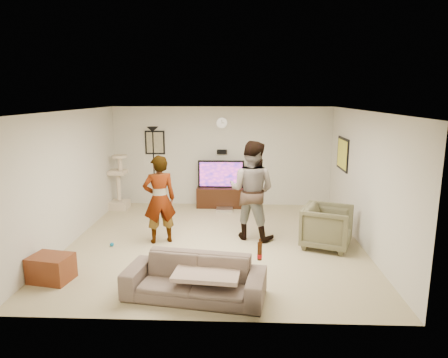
{
  "coord_description": "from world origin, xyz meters",
  "views": [
    {
      "loc": [
        0.46,
        -7.28,
        2.79
      ],
      "look_at": [
        0.16,
        0.2,
        1.2
      ],
      "focal_mm": 32.11,
      "sensor_mm": 36.0,
      "label": 1
    }
  ],
  "objects_px": {
    "armchair": "(327,227)",
    "side_table": "(51,268)",
    "tv": "(221,174)",
    "beer_bottle": "(260,251)",
    "cat_tree": "(118,182)",
    "tv_stand": "(221,197)",
    "sofa": "(195,278)",
    "person_left": "(159,199)",
    "floor_lamp": "(154,169)",
    "person_right": "(252,190)"
  },
  "relations": [
    {
      "from": "armchair",
      "to": "side_table",
      "type": "xyz_separation_m",
      "value": [
        -4.48,
        -1.57,
        -0.19
      ]
    },
    {
      "from": "tv",
      "to": "beer_bottle",
      "type": "distance_m",
      "value": 4.7
    },
    {
      "from": "cat_tree",
      "to": "beer_bottle",
      "type": "bearing_deg",
      "value": -53.07
    },
    {
      "from": "armchair",
      "to": "cat_tree",
      "type": "bearing_deg",
      "value": 84.22
    },
    {
      "from": "tv_stand",
      "to": "tv",
      "type": "height_order",
      "value": "tv"
    },
    {
      "from": "sofa",
      "to": "side_table",
      "type": "relative_size",
      "value": 3.25
    },
    {
      "from": "person_left",
      "to": "sofa",
      "type": "relative_size",
      "value": 0.87
    },
    {
      "from": "sofa",
      "to": "beer_bottle",
      "type": "distance_m",
      "value": 0.99
    },
    {
      "from": "tv_stand",
      "to": "armchair",
      "type": "distance_m",
      "value": 3.39
    },
    {
      "from": "cat_tree",
      "to": "tv",
      "type": "bearing_deg",
      "value": 6.56
    },
    {
      "from": "sofa",
      "to": "armchair",
      "type": "height_order",
      "value": "armchair"
    },
    {
      "from": "floor_lamp",
      "to": "sofa",
      "type": "height_order",
      "value": "floor_lamp"
    },
    {
      "from": "person_right",
      "to": "armchair",
      "type": "bearing_deg",
      "value": -176.32
    },
    {
      "from": "tv_stand",
      "to": "floor_lamp",
      "type": "xyz_separation_m",
      "value": [
        -1.61,
        -0.36,
        0.77
      ]
    },
    {
      "from": "tv",
      "to": "person_right",
      "type": "distance_m",
      "value": 2.33
    },
    {
      "from": "tv",
      "to": "cat_tree",
      "type": "height_order",
      "value": "cat_tree"
    },
    {
      "from": "tv_stand",
      "to": "cat_tree",
      "type": "relative_size",
      "value": 0.89
    },
    {
      "from": "person_left",
      "to": "armchair",
      "type": "xyz_separation_m",
      "value": [
        3.14,
        -0.14,
        -0.45
      ]
    },
    {
      "from": "tv_stand",
      "to": "cat_tree",
      "type": "height_order",
      "value": "cat_tree"
    },
    {
      "from": "tv_stand",
      "to": "cat_tree",
      "type": "xyz_separation_m",
      "value": [
        -2.52,
        -0.29,
        0.43
      ]
    },
    {
      "from": "cat_tree",
      "to": "armchair",
      "type": "height_order",
      "value": "cat_tree"
    },
    {
      "from": "cat_tree",
      "to": "sofa",
      "type": "bearing_deg",
      "value": -61.39
    },
    {
      "from": "tv",
      "to": "floor_lamp",
      "type": "bearing_deg",
      "value": -167.41
    },
    {
      "from": "beer_bottle",
      "to": "side_table",
      "type": "xyz_separation_m",
      "value": [
        -3.14,
        0.41,
        -0.49
      ]
    },
    {
      "from": "side_table",
      "to": "cat_tree",
      "type": "bearing_deg",
      "value": 91.89
    },
    {
      "from": "tv",
      "to": "person_right",
      "type": "height_order",
      "value": "person_right"
    },
    {
      "from": "sofa",
      "to": "person_right",
      "type": "bearing_deg",
      "value": 79.7
    },
    {
      "from": "cat_tree",
      "to": "side_table",
      "type": "bearing_deg",
      "value": -88.11
    },
    {
      "from": "cat_tree",
      "to": "person_left",
      "type": "xyz_separation_m",
      "value": [
        1.47,
        -2.23,
        0.16
      ]
    },
    {
      "from": "tv_stand",
      "to": "floor_lamp",
      "type": "bearing_deg",
      "value": -167.41
    },
    {
      "from": "floor_lamp",
      "to": "cat_tree",
      "type": "height_order",
      "value": "floor_lamp"
    },
    {
      "from": "armchair",
      "to": "person_right",
      "type": "bearing_deg",
      "value": 93.71
    },
    {
      "from": "tv_stand",
      "to": "person_right",
      "type": "distance_m",
      "value": 2.43
    },
    {
      "from": "tv_stand",
      "to": "armchair",
      "type": "height_order",
      "value": "armchair"
    },
    {
      "from": "beer_bottle",
      "to": "tv_stand",
      "type": "bearing_deg",
      "value": 99.21
    },
    {
      "from": "tv",
      "to": "person_left",
      "type": "height_order",
      "value": "person_left"
    },
    {
      "from": "tv_stand",
      "to": "beer_bottle",
      "type": "distance_m",
      "value": 4.72
    },
    {
      "from": "floor_lamp",
      "to": "beer_bottle",
      "type": "xyz_separation_m",
      "value": [
        2.36,
        -4.28,
        -0.33
      ]
    },
    {
      "from": "floor_lamp",
      "to": "side_table",
      "type": "height_order",
      "value": "floor_lamp"
    },
    {
      "from": "tv_stand",
      "to": "side_table",
      "type": "distance_m",
      "value": 4.85
    },
    {
      "from": "sofa",
      "to": "armchair",
      "type": "distance_m",
      "value": 2.99
    },
    {
      "from": "person_left",
      "to": "beer_bottle",
      "type": "distance_m",
      "value": 2.78
    },
    {
      "from": "tv_stand",
      "to": "tv",
      "type": "distance_m",
      "value": 0.59
    },
    {
      "from": "armchair",
      "to": "floor_lamp",
      "type": "bearing_deg",
      "value": 79.55
    },
    {
      "from": "cat_tree",
      "to": "armchair",
      "type": "xyz_separation_m",
      "value": [
        4.61,
        -2.37,
        -0.29
      ]
    },
    {
      "from": "person_left",
      "to": "person_right",
      "type": "distance_m",
      "value": 1.78
    },
    {
      "from": "sofa",
      "to": "side_table",
      "type": "distance_m",
      "value": 2.28
    },
    {
      "from": "tv_stand",
      "to": "floor_lamp",
      "type": "relative_size",
      "value": 0.59
    },
    {
      "from": "beer_bottle",
      "to": "sofa",
      "type": "bearing_deg",
      "value": 180.0
    },
    {
      "from": "armchair",
      "to": "sofa",
      "type": "bearing_deg",
      "value": 152.92
    }
  ]
}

